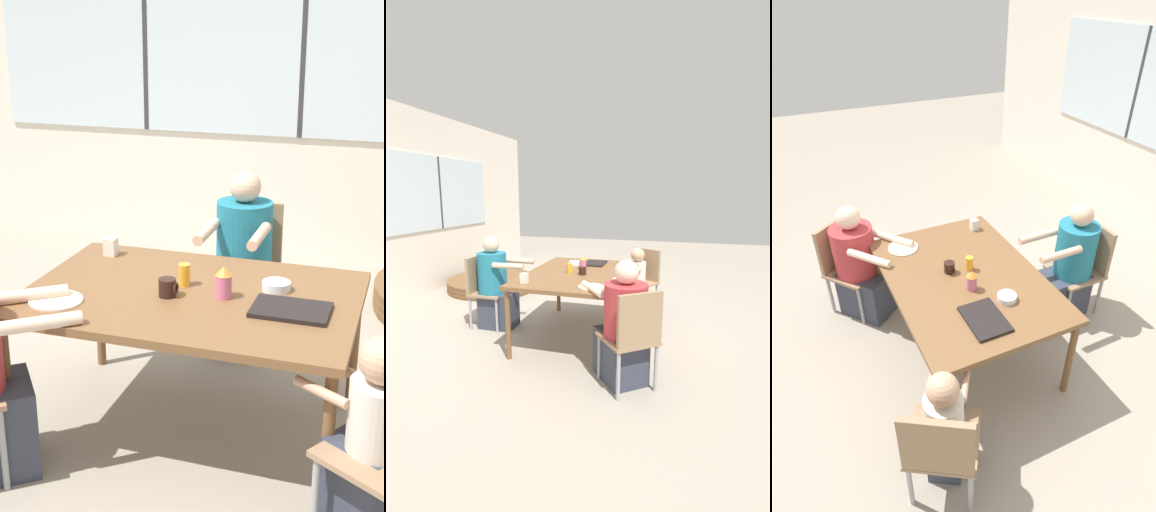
% 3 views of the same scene
% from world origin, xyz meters
% --- Properties ---
extents(ground_plane, '(16.00, 16.00, 0.00)m').
position_xyz_m(ground_plane, '(0.00, 0.00, 0.00)').
color(ground_plane, gray).
extents(dining_table, '(1.53, 1.07, 0.73)m').
position_xyz_m(dining_table, '(0.00, 0.00, 0.67)').
color(dining_table, brown).
rests_on(dining_table, ground_plane).
extents(chair_for_woman_green_shirt, '(0.56, 0.56, 0.84)m').
position_xyz_m(chair_for_woman_green_shirt, '(-0.93, -0.73, 0.50)').
color(chair_for_woman_green_shirt, '#937556').
rests_on(chair_for_woman_green_shirt, ground_plane).
extents(chair_for_man_blue_shirt, '(0.41, 0.41, 0.84)m').
position_xyz_m(chair_for_man_blue_shirt, '(-0.02, 1.18, 0.50)').
color(chair_for_man_blue_shirt, '#937556').
rests_on(chair_for_man_blue_shirt, ground_plane).
extents(chair_for_toddler, '(0.55, 0.55, 0.84)m').
position_xyz_m(chair_for_toddler, '(1.01, -0.61, 0.50)').
color(chair_for_toddler, '#937556').
rests_on(chair_for_toddler, ground_plane).
extents(person_woman_green_shirt, '(0.72, 0.67, 1.06)m').
position_xyz_m(person_woman_green_shirt, '(-0.79, -0.62, 0.46)').
color(person_woman_green_shirt, '#333847').
rests_on(person_woman_green_shirt, ground_plane).
extents(person_man_blue_shirt, '(0.37, 0.64, 1.08)m').
position_xyz_m(person_man_blue_shirt, '(-0.02, 1.01, 0.48)').
color(person_man_blue_shirt, '#333847').
rests_on(person_man_blue_shirt, ground_plane).
extents(person_toddler, '(0.46, 0.39, 0.88)m').
position_xyz_m(person_toddler, '(0.87, -0.53, 0.41)').
color(person_toddler, '#333847').
rests_on(person_toddler, ground_plane).
extents(food_tray_dark, '(0.34, 0.24, 0.02)m').
position_xyz_m(food_tray_dark, '(0.48, -0.08, 0.74)').
color(food_tray_dark, black).
rests_on(food_tray_dark, dining_table).
extents(coffee_mug, '(0.09, 0.08, 0.08)m').
position_xyz_m(coffee_mug, '(-0.09, -0.08, 0.77)').
color(coffee_mug, black).
rests_on(coffee_mug, dining_table).
extents(sippy_cup, '(0.08, 0.08, 0.15)m').
position_xyz_m(sippy_cup, '(0.15, -0.01, 0.81)').
color(sippy_cup, '#CC668C').
rests_on(sippy_cup, dining_table).
extents(juice_glass, '(0.06, 0.06, 0.11)m').
position_xyz_m(juice_glass, '(-0.06, 0.07, 0.78)').
color(juice_glass, gold).
rests_on(juice_glass, dining_table).
extents(milk_carton_small, '(0.06, 0.06, 0.09)m').
position_xyz_m(milk_carton_small, '(-0.58, 0.37, 0.78)').
color(milk_carton_small, silver).
rests_on(milk_carton_small, dining_table).
extents(bowl_white_shallow, '(0.13, 0.13, 0.04)m').
position_xyz_m(bowl_white_shallow, '(0.37, 0.15, 0.75)').
color(bowl_white_shallow, silver).
rests_on(bowl_white_shallow, dining_table).
extents(plate_tortillas, '(0.24, 0.24, 0.01)m').
position_xyz_m(plate_tortillas, '(-0.55, -0.29, 0.73)').
color(plate_tortillas, beige).
rests_on(plate_tortillas, dining_table).
extents(folded_table_stack, '(1.45, 1.45, 0.18)m').
position_xyz_m(folded_table_stack, '(1.44, 1.91, 0.09)').
color(folded_table_stack, brown).
rests_on(folded_table_stack, ground_plane).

